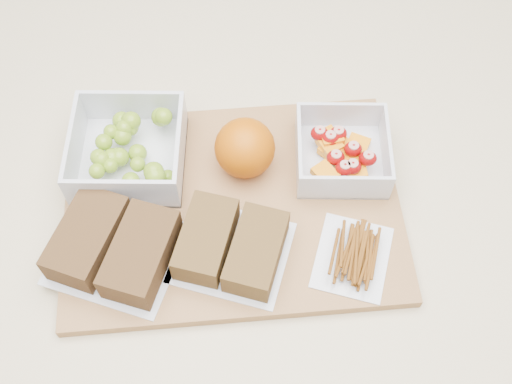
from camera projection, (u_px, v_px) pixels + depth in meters
counter at (246, 328)px, 1.20m from camera, size 1.20×0.90×0.90m
cutting_board at (233, 207)px, 0.81m from camera, size 0.45×0.34×0.02m
grape_container at (129, 150)px, 0.82m from camera, size 0.14×0.14×0.06m
fruit_container at (341, 153)px, 0.82m from camera, size 0.12×0.12×0.05m
orange at (245, 148)px, 0.80m from camera, size 0.08×0.08×0.08m
sandwich_bag_left at (114, 246)px, 0.75m from camera, size 0.18×0.17×0.04m
sandwich_bag_center at (231, 246)px, 0.75m from camera, size 0.16×0.15×0.04m
pretzel_bag at (353, 254)px, 0.76m from camera, size 0.11×0.12×0.02m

